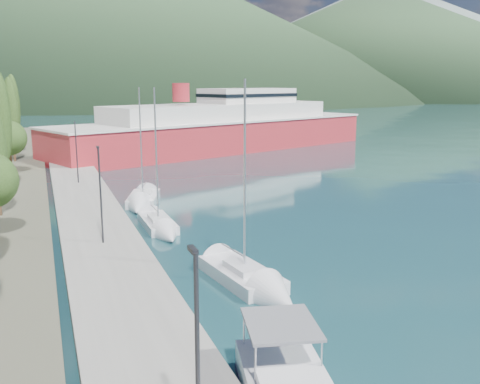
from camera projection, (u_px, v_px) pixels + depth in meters
name	position (u px, v px, depth m)	size (l,w,h in m)	color
ground	(92.00, 125.00, 133.62)	(1400.00, 1400.00, 0.00)	#1A4148
quay	(88.00, 209.00, 44.20)	(5.00, 88.00, 0.80)	gray
hills_far	(170.00, 24.00, 623.03)	(1480.00, 900.00, 180.00)	slate
hills_near	(194.00, 28.00, 388.91)	(1010.00, 520.00, 115.00)	#2F4B2D
tree_row	(1.00, 137.00, 47.62)	(3.88, 61.82, 11.09)	#47301E
lamp_posts	(100.00, 191.00, 32.96)	(0.15, 44.07, 6.06)	#2D2D33
sailboat_near	(260.00, 287.00, 27.53)	(3.62, 8.50, 11.83)	silver
sailboat_mid	(163.00, 230.00, 38.44)	(2.07, 7.75, 11.13)	silver
sailboat_far	(141.00, 204.00, 46.38)	(4.62, 8.01, 11.22)	silver
ferry	(223.00, 129.00, 84.34)	(56.33, 31.78, 11.11)	#B6272F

